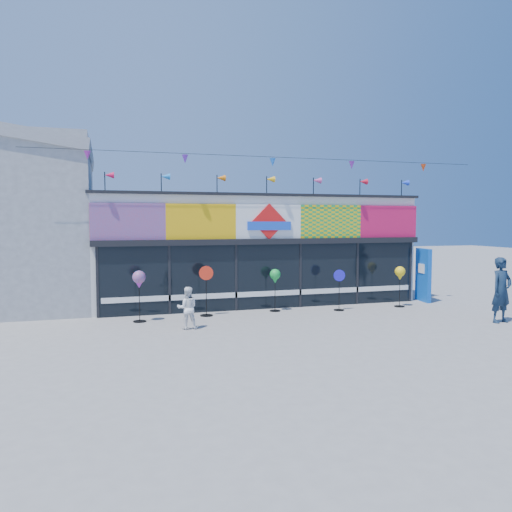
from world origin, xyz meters
name	(u,v)px	position (x,y,z in m)	size (l,w,h in m)	color
ground	(306,328)	(0.00, 0.00, 0.00)	(80.00, 80.00, 0.00)	gray
kite_shop	(249,248)	(0.00, 5.94, 2.05)	(16.00, 5.70, 5.31)	white
blue_sign	(423,275)	(6.27, 3.23, 1.03)	(0.30, 1.04, 2.05)	blue
spinner_0	(139,281)	(-4.56, 2.37, 1.28)	(0.40, 0.40, 1.60)	black
spinner_1	(206,290)	(-2.39, 2.72, 0.87)	(0.46, 0.42, 1.65)	black
spinner_2	(275,277)	(0.06, 2.87, 1.18)	(0.37, 0.37, 1.47)	black
spinner_3	(339,289)	(2.25, 2.36, 0.76)	(0.40, 0.36, 1.43)	black
spinner_4	(400,274)	(4.69, 2.40, 1.18)	(0.37, 0.37, 1.48)	black
adult_man	(502,290)	(6.07, -0.98, 1.01)	(0.73, 0.48, 2.01)	#13243B
child	(187,308)	(-3.30, 0.92, 0.61)	(0.60, 0.34, 1.23)	white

